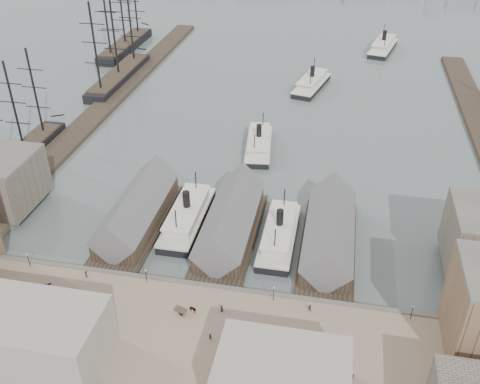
% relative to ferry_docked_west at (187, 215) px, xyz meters
% --- Properties ---
extents(ground, '(900.00, 900.00, 0.00)m').
position_rel_ferry_docked_west_xyz_m(ground, '(13.00, -20.63, -2.54)').
color(ground, '#4D5958').
rests_on(ground, ground).
extents(quay, '(180.00, 30.00, 2.00)m').
position_rel_ferry_docked_west_xyz_m(quay, '(13.00, -40.63, -1.54)').
color(quay, '#846E59').
rests_on(quay, ground).
extents(seawall, '(180.00, 1.20, 2.30)m').
position_rel_ferry_docked_west_xyz_m(seawall, '(13.00, -25.83, -1.39)').
color(seawall, '#59544C').
rests_on(seawall, ground).
extents(west_wharf, '(10.00, 220.00, 1.60)m').
position_rel_ferry_docked_west_xyz_m(west_wharf, '(-55.00, 79.37, -1.74)').
color(west_wharf, '#2D231C').
rests_on(west_wharf, ground).
extents(ferry_shed_west, '(14.00, 42.00, 12.60)m').
position_rel_ferry_docked_west_xyz_m(ferry_shed_west, '(-13.00, -3.76, 2.10)').
color(ferry_shed_west, '#2D231C').
rests_on(ferry_shed_west, ground).
extents(ferry_shed_center, '(14.00, 42.00, 12.60)m').
position_rel_ferry_docked_west_xyz_m(ferry_shed_center, '(13.00, -3.76, 2.10)').
color(ferry_shed_center, '#2D231C').
rests_on(ferry_shed_center, ground).
extents(ferry_shed_east, '(14.00, 42.00, 12.60)m').
position_rel_ferry_docked_west_xyz_m(ferry_shed_east, '(39.00, -3.76, 2.10)').
color(ferry_shed_east, '#2D231C').
rests_on(ferry_shed_east, ground).
extents(street_bldg_center, '(24.00, 16.00, 10.00)m').
position_rel_ferry_docked_west_xyz_m(street_bldg_center, '(33.00, -52.63, 4.46)').
color(street_bldg_center, gray).
rests_on(street_bldg_center, quay).
extents(street_bldg_west, '(30.00, 16.00, 12.00)m').
position_rel_ferry_docked_west_xyz_m(street_bldg_west, '(-17.00, -52.63, 5.46)').
color(street_bldg_west, gray).
rests_on(street_bldg_west, quay).
extents(lamp_post_far_w, '(0.44, 0.44, 3.92)m').
position_rel_ferry_docked_west_xyz_m(lamp_post_far_w, '(-32.00, -27.63, 2.17)').
color(lamp_post_far_w, black).
rests_on(lamp_post_far_w, quay).
extents(lamp_post_near_w, '(0.44, 0.44, 3.92)m').
position_rel_ferry_docked_west_xyz_m(lamp_post_near_w, '(-2.00, -27.63, 2.17)').
color(lamp_post_near_w, black).
rests_on(lamp_post_near_w, quay).
extents(lamp_post_near_e, '(0.44, 0.44, 3.92)m').
position_rel_ferry_docked_west_xyz_m(lamp_post_near_e, '(28.00, -27.63, 2.17)').
color(lamp_post_near_e, black).
rests_on(lamp_post_near_e, quay).
extents(lamp_post_far_e, '(0.44, 0.44, 3.92)m').
position_rel_ferry_docked_west_xyz_m(lamp_post_far_e, '(58.00, -27.63, 2.17)').
color(lamp_post_far_e, black).
rests_on(lamp_post_far_e, quay).
extents(ferry_docked_west, '(9.11, 30.36, 10.84)m').
position_rel_ferry_docked_west_xyz_m(ferry_docked_west, '(0.00, 0.00, 0.00)').
color(ferry_docked_west, black).
rests_on(ferry_docked_west, ground).
extents(ferry_docked_east, '(8.63, 28.77, 10.27)m').
position_rel_ferry_docked_west_xyz_m(ferry_docked_east, '(26.00, -2.94, -0.13)').
color(ferry_docked_east, black).
rests_on(ferry_docked_east, ground).
extents(ferry_open_near, '(11.56, 28.76, 9.99)m').
position_rel_ferry_docked_west_xyz_m(ferry_open_near, '(12.17, 47.02, -0.20)').
color(ferry_open_near, black).
rests_on(ferry_open_near, ground).
extents(ferry_open_mid, '(15.54, 30.98, 10.61)m').
position_rel_ferry_docked_west_xyz_m(ferry_open_mid, '(25.42, 107.78, -0.05)').
color(ferry_open_mid, black).
rests_on(ferry_open_mid, ground).
extents(ferry_open_far, '(16.45, 32.97, 11.30)m').
position_rel_ferry_docked_west_xyz_m(ferry_open_far, '(57.43, 167.11, 0.11)').
color(ferry_open_far, black).
rests_on(ferry_open_far, ground).
extents(sailing_ship_near, '(8.15, 56.13, 33.50)m').
position_rel_ferry_docked_west_xyz_m(sailing_ship_near, '(-64.54, 19.77, -0.08)').
color(sailing_ship_near, black).
rests_on(sailing_ship_near, ground).
extents(sailing_ship_mid, '(9.56, 55.24, 39.31)m').
position_rel_ferry_docked_west_xyz_m(sailing_ship_mid, '(-60.26, 99.49, 0.27)').
color(sailing_ship_mid, black).
rests_on(sailing_ship_mid, ground).
extents(sailing_ship_far, '(9.78, 54.35, 40.22)m').
position_rel_ferry_docked_west_xyz_m(sailing_ship_far, '(-74.40, 143.34, 0.36)').
color(sailing_ship_far, black).
rests_on(sailing_ship_far, ground).
extents(tram, '(4.75, 11.74, 4.06)m').
position_rel_ferry_docked_west_xyz_m(tram, '(69.77, -39.41, 1.54)').
color(tram, black).
rests_on(tram, quay).
extents(horse_cart_left, '(4.81, 3.42, 1.70)m').
position_rel_ferry_docked_west_xyz_m(horse_cart_left, '(-24.34, -34.24, 0.31)').
color(horse_cart_left, black).
rests_on(horse_cart_left, quay).
extents(horse_cart_center, '(5.01, 2.58, 1.65)m').
position_rel_ferry_docked_west_xyz_m(horse_cart_center, '(10.45, -35.11, 0.29)').
color(horse_cart_center, black).
rests_on(horse_cart_center, quay).
extents(horse_cart_right, '(4.75, 2.47, 1.48)m').
position_rel_ferry_docked_west_xyz_m(horse_cart_right, '(26.97, -42.64, 0.23)').
color(horse_cart_right, black).
rests_on(horse_cart_right, quay).
extents(pedestrian_1, '(1.03, 1.04, 1.70)m').
position_rel_ferry_docked_west_xyz_m(pedestrian_1, '(-22.68, -36.76, 0.31)').
color(pedestrian_1, black).
rests_on(pedestrian_1, quay).
extents(pedestrian_2, '(1.28, 1.20, 1.74)m').
position_rel_ferry_docked_west_xyz_m(pedestrian_2, '(-16.73, -28.63, 0.33)').
color(pedestrian_2, black).
rests_on(pedestrian_2, quay).
extents(pedestrian_3, '(1.03, 0.68, 1.63)m').
position_rel_ferry_docked_west_xyz_m(pedestrian_3, '(-7.46, -43.63, 0.27)').
color(pedestrian_3, black).
rests_on(pedestrian_3, quay).
extents(pedestrian_4, '(0.90, 0.99, 1.70)m').
position_rel_ferry_docked_west_xyz_m(pedestrian_4, '(17.33, -33.28, 0.31)').
color(pedestrian_4, black).
rests_on(pedestrian_4, quay).
extents(pedestrian_5, '(0.78, 0.68, 1.77)m').
position_rel_ferry_docked_west_xyz_m(pedestrian_5, '(16.80, -41.71, 0.35)').
color(pedestrian_5, black).
rests_on(pedestrian_5, quay).
extents(pedestrian_6, '(0.88, 0.71, 1.69)m').
position_rel_ferry_docked_west_xyz_m(pedestrian_6, '(36.25, -29.35, 0.30)').
color(pedestrian_6, black).
rests_on(pedestrian_6, quay).
extents(pedestrian_7, '(1.12, 0.79, 1.57)m').
position_rel_ferry_docked_west_xyz_m(pedestrian_7, '(45.87, -46.15, 0.24)').
color(pedestrian_7, black).
rests_on(pedestrian_7, quay).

